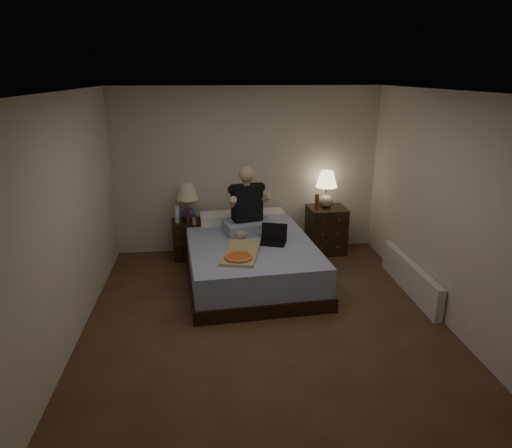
{
  "coord_description": "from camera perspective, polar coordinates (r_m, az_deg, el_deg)",
  "views": [
    {
      "loc": [
        -0.58,
        -4.55,
        2.67
      ],
      "look_at": [
        0.0,
        0.9,
        0.85
      ],
      "focal_mm": 32.0,
      "sensor_mm": 36.0,
      "label": 1
    }
  ],
  "objects": [
    {
      "name": "wall_back",
      "position": [
        6.97,
        -1.18,
        6.61
      ],
      "size": [
        4.0,
        0.0,
        2.5
      ],
      "primitive_type": "cube",
      "rotation": [
        1.57,
        0.0,
        0.0
      ],
      "color": "silver",
      "rests_on": "ground"
    },
    {
      "name": "floor",
      "position": [
        5.3,
        1.05,
        -11.85
      ],
      "size": [
        4.0,
        4.5,
        0.0
      ],
      "primitive_type": "cube",
      "color": "brown",
      "rests_on": "ground"
    },
    {
      "name": "laptop",
      "position": [
        5.95,
        2.08,
        -1.39
      ],
      "size": [
        0.41,
        0.38,
        0.24
      ],
      "primitive_type": null,
      "rotation": [
        0.0,
        0.0,
        -0.34
      ],
      "color": "black",
      "rests_on": "bed"
    },
    {
      "name": "beer_bottle_left",
      "position": [
        6.7,
        -8.5,
        1.04
      ],
      "size": [
        0.06,
        0.06,
        0.23
      ],
      "primitive_type": "cylinder",
      "color": "#4F190B",
      "rests_on": "nightstand_left"
    },
    {
      "name": "lamp_right",
      "position": [
        6.99,
        8.77,
        4.31
      ],
      "size": [
        0.34,
        0.34,
        0.56
      ],
      "primitive_type": null,
      "rotation": [
        0.0,
        0.0,
        -0.07
      ],
      "color": "gray",
      "rests_on": "nightstand_right"
    },
    {
      "name": "pizza_box",
      "position": [
        5.44,
        -2.19,
        -4.23
      ],
      "size": [
        0.56,
        0.83,
        0.08
      ],
      "primitive_type": null,
      "rotation": [
        0.0,
        0.0,
        -0.23
      ],
      "color": "tan",
      "rests_on": "bed"
    },
    {
      "name": "beer_bottle_right",
      "position": [
        6.92,
        7.61,
        2.79
      ],
      "size": [
        0.06,
        0.06,
        0.23
      ],
      "primitive_type": "cylinder",
      "color": "#5C350D",
      "rests_on": "nightstand_right"
    },
    {
      "name": "wall_right",
      "position": [
        5.41,
        22.65,
        1.74
      ],
      "size": [
        0.0,
        4.5,
        2.5
      ],
      "primitive_type": "cube",
      "rotation": [
        1.57,
        0.0,
        -1.57
      ],
      "color": "silver",
      "rests_on": "ground"
    },
    {
      "name": "wall_left",
      "position": [
        4.97,
        -22.41,
        0.36
      ],
      "size": [
        0.0,
        4.5,
        2.5
      ],
      "primitive_type": "cube",
      "rotation": [
        1.57,
        0.0,
        1.57
      ],
      "color": "silver",
      "rests_on": "ground"
    },
    {
      "name": "wall_front",
      "position": [
        2.76,
        7.09,
        -12.7
      ],
      "size": [
        4.0,
        0.0,
        2.5
      ],
      "primitive_type": "cube",
      "rotation": [
        -1.57,
        0.0,
        0.0
      ],
      "color": "silver",
      "rests_on": "ground"
    },
    {
      "name": "ceiling",
      "position": [
        4.58,
        1.23,
        16.27
      ],
      "size": [
        4.0,
        4.5,
        0.0
      ],
      "primitive_type": "cube",
      "rotation": [
        3.14,
        0.0,
        0.0
      ],
      "color": "white",
      "rests_on": "ground"
    },
    {
      "name": "bed",
      "position": [
        6.15,
        -0.69,
        -4.58
      ],
      "size": [
        1.79,
        2.28,
        0.54
      ],
      "primitive_type": "cube",
      "rotation": [
        0.0,
        0.0,
        0.08
      ],
      "color": "#5A6CB4",
      "rests_on": "floor"
    },
    {
      "name": "radiator",
      "position": [
        6.16,
        18.69,
        -6.3
      ],
      "size": [
        0.1,
        1.6,
        0.4
      ],
      "primitive_type": "cube",
      "color": "silver",
      "rests_on": "floor"
    },
    {
      "name": "nightstand_left",
      "position": [
        6.94,
        -8.52,
        -1.88
      ],
      "size": [
        0.48,
        0.44,
        0.58
      ],
      "primitive_type": "cube",
      "rotation": [
        0.0,
        0.0,
        0.08
      ],
      "color": "black",
      "rests_on": "floor"
    },
    {
      "name": "nightstand_right",
      "position": [
        7.15,
        8.74,
        -0.72
      ],
      "size": [
        0.58,
        0.52,
        0.72
      ],
      "primitive_type": "cube",
      "rotation": [
        0.0,
        0.0,
        0.05
      ],
      "color": "black",
      "rests_on": "floor"
    },
    {
      "name": "water_bottle",
      "position": [
        6.76,
        -9.86,
        1.2
      ],
      "size": [
        0.07,
        0.07,
        0.25
      ],
      "primitive_type": "cylinder",
      "color": "silver",
      "rests_on": "nightstand_left"
    },
    {
      "name": "lamp_left",
      "position": [
        6.81,
        -8.58,
        2.76
      ],
      "size": [
        0.35,
        0.35,
        0.56
      ],
      "primitive_type": null,
      "rotation": [
        0.0,
        0.0,
        0.11
      ],
      "color": "navy",
      "rests_on": "nightstand_left"
    },
    {
      "name": "person",
      "position": [
        6.27,
        -1.01,
        2.98
      ],
      "size": [
        0.77,
        0.66,
        0.93
      ],
      "primitive_type": null,
      "rotation": [
        0.0,
        0.0,
        0.24
      ],
      "color": "black",
      "rests_on": "bed"
    },
    {
      "name": "soda_can",
      "position": [
        6.67,
        -7.75,
        0.4
      ],
      "size": [
        0.07,
        0.07,
        0.1
      ],
      "primitive_type": "cylinder",
      "color": "#B2B3AE",
      "rests_on": "nightstand_left"
    }
  ]
}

